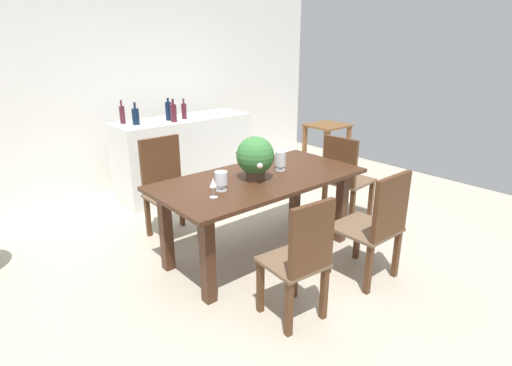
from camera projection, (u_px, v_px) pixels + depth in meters
ground_plane at (254, 250)px, 4.00m from camera, size 7.04×7.04×0.00m
back_wall at (127, 90)px, 5.44m from camera, size 6.40×0.10×2.60m
dining_table at (260, 190)px, 3.73m from camera, size 1.89×0.95×0.77m
chair_near_left at (302, 257)px, 2.83m from camera, size 0.43×0.44×0.95m
chair_far_left at (166, 183)px, 4.19m from camera, size 0.47×0.43×1.01m
chair_near_right at (377, 223)px, 3.34m from camera, size 0.47×0.48×0.96m
chair_foot_end at (345, 175)px, 4.51m from camera, size 0.52×0.48×0.97m
flower_centerpiece at (255, 157)px, 3.57m from camera, size 0.33×0.33×0.38m
crystal_vase_left at (221, 179)px, 3.34m from camera, size 0.10×0.10×0.16m
crystal_vase_center_near at (280, 159)px, 3.86m from camera, size 0.10×0.10×0.18m
wine_glass at (213, 184)px, 3.19m from camera, size 0.06×0.06×0.16m
kitchen_counter at (185, 156)px, 5.39m from camera, size 1.75×0.61×0.99m
wine_bottle_clear at (136, 116)px, 4.79m from camera, size 0.08×0.08×0.26m
wine_bottle_green at (169, 111)px, 5.05m from camera, size 0.08×0.08×0.27m
wine_bottle_dark at (173, 113)px, 4.95m from camera, size 0.08×0.08×0.27m
wine_bottle_tall at (122, 114)px, 4.85m from camera, size 0.06×0.06×0.28m
wine_bottle_amber at (184, 111)px, 5.14m from camera, size 0.06×0.06×0.25m
side_table at (327, 138)px, 6.11m from camera, size 0.56×0.51×0.75m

